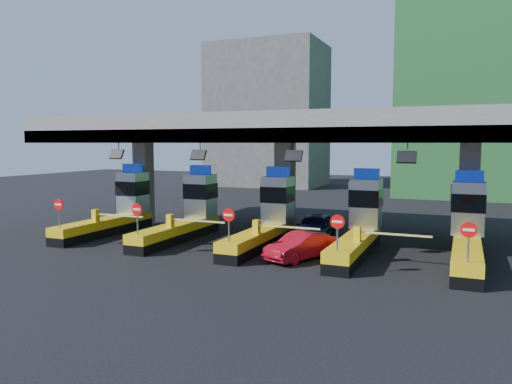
% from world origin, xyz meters
% --- Properties ---
extents(ground, '(120.00, 120.00, 0.00)m').
position_xyz_m(ground, '(0.00, 0.00, 0.00)').
color(ground, black).
rests_on(ground, ground).
extents(toll_canopy, '(28.00, 12.09, 7.00)m').
position_xyz_m(toll_canopy, '(0.00, 2.87, 6.13)').
color(toll_canopy, slate).
rests_on(toll_canopy, ground).
extents(toll_lane_far_left, '(4.43, 8.00, 4.16)m').
position_xyz_m(toll_lane_far_left, '(-10.00, 0.28, 1.40)').
color(toll_lane_far_left, black).
rests_on(toll_lane_far_left, ground).
extents(toll_lane_left, '(4.43, 8.00, 4.16)m').
position_xyz_m(toll_lane_left, '(-5.00, 0.28, 1.40)').
color(toll_lane_left, black).
rests_on(toll_lane_left, ground).
extents(toll_lane_center, '(4.43, 8.00, 4.16)m').
position_xyz_m(toll_lane_center, '(0.00, 0.28, 1.40)').
color(toll_lane_center, black).
rests_on(toll_lane_center, ground).
extents(toll_lane_right, '(4.43, 8.00, 4.16)m').
position_xyz_m(toll_lane_right, '(5.00, 0.28, 1.40)').
color(toll_lane_right, black).
rests_on(toll_lane_right, ground).
extents(toll_lane_far_right, '(4.43, 8.00, 4.16)m').
position_xyz_m(toll_lane_far_right, '(10.00, 0.28, 1.40)').
color(toll_lane_far_right, black).
rests_on(toll_lane_far_right, ground).
extents(bg_building_scaffold, '(18.00, 12.00, 28.00)m').
position_xyz_m(bg_building_scaffold, '(12.00, 32.00, 14.00)').
color(bg_building_scaffold, '#1E5926').
rests_on(bg_building_scaffold, ground).
extents(bg_building_concrete, '(14.00, 10.00, 18.00)m').
position_xyz_m(bg_building_concrete, '(-14.00, 36.00, 9.00)').
color(bg_building_concrete, '#4C4C49').
rests_on(bg_building_concrete, ground).
extents(van, '(2.18, 4.65, 1.54)m').
position_xyz_m(van, '(2.15, 1.98, 0.77)').
color(van, black).
rests_on(van, ground).
extents(red_car, '(2.82, 4.12, 1.29)m').
position_xyz_m(red_car, '(2.76, -2.54, 0.64)').
color(red_car, '#A80C1D').
rests_on(red_car, ground).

